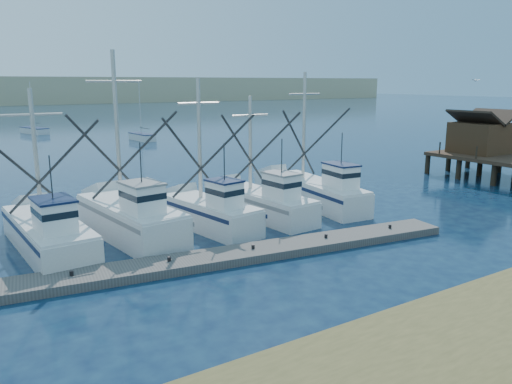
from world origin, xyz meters
TOP-DOWN VIEW (x-y plane):
  - ground at (0.00, 0.00)m, footprint 500.00×500.00m
  - floating_dock at (-10.09, 5.26)m, footprint 29.06×5.71m
  - trawler_fleet at (-10.21, 10.31)m, footprint 28.50×9.11m
  - sailboat_near at (5.84, 53.51)m, footprint 2.27×5.31m
  - sailboat_far at (-5.40, 71.75)m, footprint 3.58×6.48m
  - flying_gull at (14.03, 7.83)m, footprint 0.94×0.17m

SIDE VIEW (x-z plane):
  - ground at x=0.00m, z-range 0.00..0.00m
  - floating_dock at x=-10.09m, z-range 0.00..0.39m
  - sailboat_far at x=-5.40m, z-range -3.56..4.54m
  - sailboat_near at x=5.84m, z-range -3.55..4.55m
  - trawler_fleet at x=-10.21m, z-range -3.82..5.79m
  - flying_gull at x=14.03m, z-range 8.04..8.21m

